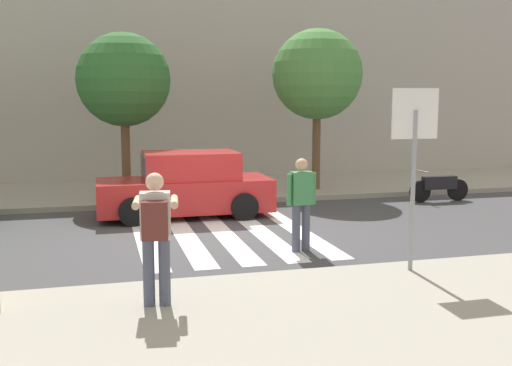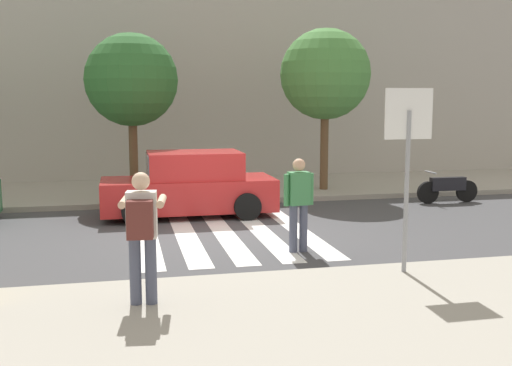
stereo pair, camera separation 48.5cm
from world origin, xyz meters
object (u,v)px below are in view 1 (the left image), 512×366
object	(u,v)px
photographer_with_backpack	(156,228)
pedestrian_crossing	(301,199)
stop_sign	(414,139)
parked_car_red	(186,186)
street_tree_center	(124,80)
street_tree_east	(317,75)
motorcycle	(439,187)

from	to	relation	value
photographer_with_backpack	pedestrian_crossing	world-z (taller)	photographer_with_backpack
stop_sign	parked_car_red	xyz separation A→B (m)	(-2.64, 5.97, -1.46)
parked_car_red	street_tree_center	bearing A→B (deg)	115.31
pedestrian_crossing	parked_car_red	distance (m)	4.23
photographer_with_backpack	pedestrian_crossing	xyz separation A→B (m)	(2.89, 2.70, -0.19)
parked_car_red	street_tree_east	size ratio (longest dim) A/B	0.87
parked_car_red	street_tree_center	distance (m)	3.94
pedestrian_crossing	parked_car_red	bearing A→B (deg)	111.49
stop_sign	motorcycle	distance (m)	7.85
photographer_with_backpack	parked_car_red	size ratio (longest dim) A/B	0.42
photographer_with_backpack	street_tree_center	world-z (taller)	street_tree_center
stop_sign	photographer_with_backpack	distance (m)	4.16
stop_sign	motorcycle	world-z (taller)	stop_sign
parked_car_red	street_tree_center	world-z (taller)	street_tree_center
pedestrian_crossing	street_tree_center	size ratio (longest dim) A/B	0.39
motorcycle	street_tree_east	xyz separation A→B (m)	(-2.76, 2.24, 3.09)
parked_car_red	motorcycle	size ratio (longest dim) A/B	2.33
photographer_with_backpack	motorcycle	size ratio (longest dim) A/B	0.98
photographer_with_backpack	street_tree_east	xyz separation A→B (m)	(5.60, 9.17, 2.34)
street_tree_east	stop_sign	bearing A→B (deg)	-100.77
stop_sign	street_tree_east	xyz separation A→B (m)	(1.62, 8.50, 1.31)
photographer_with_backpack	parked_car_red	xyz separation A→B (m)	(1.34, 6.63, -0.44)
street_tree_center	motorcycle	bearing A→B (deg)	-16.08
stop_sign	parked_car_red	size ratio (longest dim) A/B	0.68
street_tree_east	photographer_with_backpack	bearing A→B (deg)	-121.41
street_tree_center	street_tree_east	bearing A→B (deg)	-1.59
motorcycle	parked_car_red	bearing A→B (deg)	-177.55
stop_sign	motorcycle	xyz separation A→B (m)	(4.38, 6.27, -1.78)
pedestrian_crossing	stop_sign	bearing A→B (deg)	-61.86
stop_sign	photographer_with_backpack	xyz separation A→B (m)	(-3.98, -0.67, -1.02)
motorcycle	street_tree_center	distance (m)	9.10
parked_car_red	motorcycle	xyz separation A→B (m)	(7.02, 0.30, -0.31)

